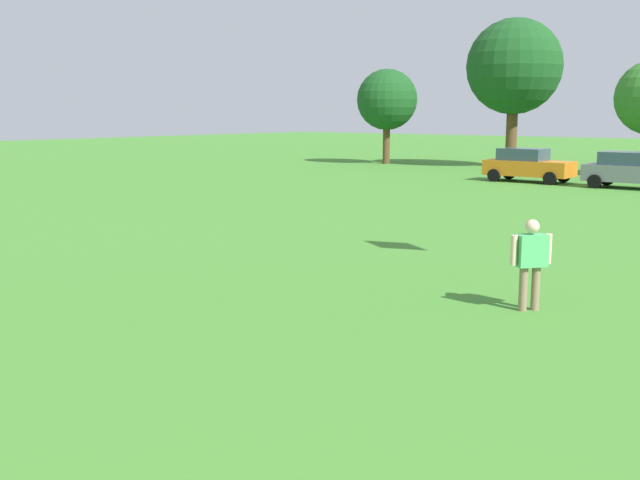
% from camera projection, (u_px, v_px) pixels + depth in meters
% --- Properties ---
extents(ground_plane, '(160.00, 160.00, 0.00)m').
position_uv_depth(ground_plane, '(582.00, 209.00, 27.20)').
color(ground_plane, '#42842D').
extents(adult_bystander, '(0.56, 0.63, 1.62)m').
position_uv_depth(adult_bystander, '(531.00, 257.00, 13.02)').
color(adult_bystander, '#8C7259').
rests_on(adult_bystander, ground).
extents(parked_car_orange_0, '(4.30, 2.02, 1.68)m').
position_uv_depth(parked_car_orange_0, '(527.00, 165.00, 37.58)').
color(parked_car_orange_0, orange).
rests_on(parked_car_orange_0, ground).
extents(parked_car_gray_1, '(4.30, 2.02, 1.68)m').
position_uv_depth(parked_car_gray_1, '(632.00, 170.00, 34.21)').
color(parked_car_gray_1, slate).
rests_on(parked_car_gray_1, ground).
extents(tree_far_left, '(4.10, 4.10, 6.39)m').
position_uv_depth(tree_far_left, '(387.00, 100.00, 50.56)').
color(tree_far_left, brown).
rests_on(tree_far_left, ground).
extents(tree_left, '(5.98, 5.98, 9.33)m').
position_uv_depth(tree_left, '(514.00, 67.00, 46.89)').
color(tree_left, brown).
rests_on(tree_left, ground).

